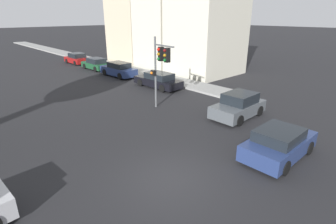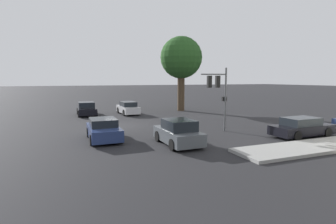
# 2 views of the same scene
# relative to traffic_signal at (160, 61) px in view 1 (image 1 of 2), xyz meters

# --- Properties ---
(ground_plane) EXTENTS (300.00, 300.00, 0.00)m
(ground_plane) POSITION_rel_traffic_signal_xyz_m (-5.24, -6.41, -3.36)
(ground_plane) COLOR black
(sidewalk_strip) EXTENTS (2.51, 60.00, 0.18)m
(sidewalk_strip) POSITION_rel_traffic_signal_xyz_m (6.39, 27.55, -3.27)
(sidewalk_strip) COLOR gray
(sidewalk_strip) RESTS_ON ground_plane
(rowhouse_backdrop) EXTENTS (8.18, 18.11, 12.10)m
(rowhouse_backdrop) POSITION_rel_traffic_signal_xyz_m (11.53, 10.96, 2.13)
(rowhouse_backdrop) COLOR beige
(rowhouse_backdrop) RESTS_ON ground_plane
(traffic_signal) EXTENTS (0.53, 2.23, 4.87)m
(traffic_signal) POSITION_rel_traffic_signal_xyz_m (0.00, 0.00, 0.00)
(traffic_signal) COLOR #515456
(traffic_signal) RESTS_ON ground_plane
(crossing_car_1) EXTENTS (3.90, 2.02, 1.57)m
(crossing_car_1) POSITION_rel_traffic_signal_xyz_m (2.70, -4.43, -2.63)
(crossing_car_1) COLOR #4C5156
(crossing_car_1) RESTS_ON ground_plane
(crossing_car_2) EXTENTS (4.05, 2.02, 1.41)m
(crossing_car_2) POSITION_rel_traffic_signal_xyz_m (-0.32, -8.52, -2.69)
(crossing_car_2) COLOR navy
(crossing_car_2) RESTS_ON ground_plane
(parked_car_0) EXTENTS (2.00, 4.78, 1.35)m
(parked_car_0) POSITION_rel_traffic_signal_xyz_m (3.77, 4.59, -2.71)
(parked_car_0) COLOR black
(parked_car_0) RESTS_ON ground_plane
(parked_car_1) EXTENTS (1.94, 4.58, 1.50)m
(parked_car_1) POSITION_rel_traffic_signal_xyz_m (3.69, 10.92, -2.65)
(parked_car_1) COLOR navy
(parked_car_1) RESTS_ON ground_plane
(parked_car_2) EXTENTS (1.88, 4.20, 1.37)m
(parked_car_2) POSITION_rel_traffic_signal_xyz_m (3.76, 15.94, -2.71)
(parked_car_2) COLOR #194728
(parked_car_2) RESTS_ON ground_plane
(parked_car_3) EXTENTS (2.07, 3.92, 1.40)m
(parked_car_3) POSITION_rel_traffic_signal_xyz_m (3.92, 21.42, -2.71)
(parked_car_3) COLOR maroon
(parked_car_3) RESTS_ON ground_plane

